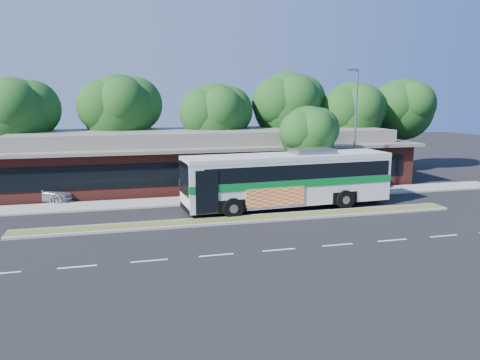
% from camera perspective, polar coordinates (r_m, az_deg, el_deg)
% --- Properties ---
extents(ground, '(120.00, 120.00, 0.00)m').
position_cam_1_polar(ground, '(26.83, 1.25, -5.23)').
color(ground, black).
rests_on(ground, ground).
extents(median_strip, '(26.00, 1.10, 0.15)m').
position_cam_1_polar(median_strip, '(27.37, 0.91, -4.76)').
color(median_strip, '#545C27').
rests_on(median_strip, ground).
extents(sidewalk, '(44.00, 2.60, 0.12)m').
position_cam_1_polar(sidewalk, '(32.85, -1.77, -2.29)').
color(sidewalk, gray).
rests_on(sidewalk, ground).
extents(plaza_building, '(33.20, 11.20, 4.45)m').
position_cam_1_polar(plaza_building, '(38.87, -3.92, 2.70)').
color(plaza_building, maroon).
rests_on(plaza_building, ground).
extents(lamp_post, '(0.93, 0.18, 9.07)m').
position_cam_1_polar(lamp_post, '(35.16, 13.82, 6.21)').
color(lamp_post, slate).
rests_on(lamp_post, ground).
extents(tree_bg_a, '(6.47, 5.80, 8.63)m').
position_cam_1_polar(tree_bg_a, '(40.79, -25.34, 7.39)').
color(tree_bg_a, black).
rests_on(tree_bg_a, ground).
extents(tree_bg_b, '(6.69, 6.00, 9.00)m').
position_cam_1_polar(tree_bg_b, '(41.08, -13.96, 8.44)').
color(tree_bg_b, black).
rests_on(tree_bg_b, ground).
extents(tree_bg_c, '(6.24, 5.60, 8.26)m').
position_cam_1_polar(tree_bg_c, '(40.96, -2.59, 7.95)').
color(tree_bg_c, black).
rests_on(tree_bg_c, ground).
extents(tree_bg_d, '(6.91, 6.20, 9.37)m').
position_cam_1_polar(tree_bg_d, '(43.89, 6.28, 9.11)').
color(tree_bg_d, black).
rests_on(tree_bg_d, ground).
extents(tree_bg_e, '(6.47, 5.80, 8.50)m').
position_cam_1_polar(tree_bg_e, '(45.46, 13.85, 8.06)').
color(tree_bg_e, black).
rests_on(tree_bg_e, ground).
extents(tree_bg_f, '(6.69, 6.00, 8.92)m').
position_cam_1_polar(tree_bg_f, '(49.41, 19.53, 8.28)').
color(tree_bg_f, black).
rests_on(tree_bg_f, ground).
extents(transit_bus, '(13.74, 3.90, 3.81)m').
position_cam_1_polar(transit_bus, '(30.15, 5.96, 0.53)').
color(transit_bus, silver).
rests_on(transit_bus, ground).
extents(sedan, '(4.95, 3.55, 1.33)m').
position_cam_1_polar(sedan, '(34.84, -22.81, -1.35)').
color(sedan, silver).
rests_on(sedan, ground).
extents(sidewalk_tree, '(4.43, 3.97, 6.50)m').
position_cam_1_polar(sidewalk_tree, '(34.02, 8.67, 5.74)').
color(sidewalk_tree, black).
rests_on(sidewalk_tree, ground).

